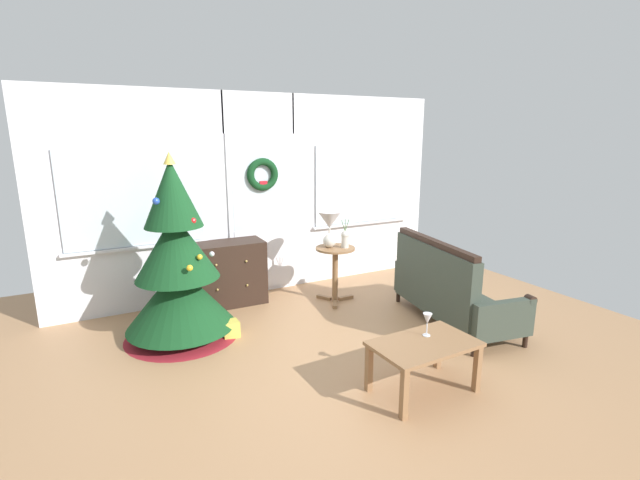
% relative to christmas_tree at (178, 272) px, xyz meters
% --- Properties ---
extents(ground_plane, '(6.76, 6.76, 0.00)m').
position_rel_christmas_tree_xyz_m(ground_plane, '(1.27, -1.13, -0.70)').
color(ground_plane, '#AD7F56').
extents(back_wall_with_door, '(5.20, 0.19, 2.55)m').
position_rel_christmas_tree_xyz_m(back_wall_with_door, '(1.27, 0.96, 0.59)').
color(back_wall_with_door, white).
rests_on(back_wall_with_door, ground).
extents(christmas_tree, '(1.15, 1.15, 1.89)m').
position_rel_christmas_tree_xyz_m(christmas_tree, '(0.00, 0.00, 0.00)').
color(christmas_tree, '#4C331E').
rests_on(christmas_tree, ground).
extents(dresser_cabinet, '(0.91, 0.46, 0.78)m').
position_rel_christmas_tree_xyz_m(dresser_cabinet, '(0.69, 0.66, -0.31)').
color(dresser_cabinet, black).
rests_on(dresser_cabinet, ground).
extents(settee_sofa, '(0.95, 1.71, 0.96)m').
position_rel_christmas_tree_xyz_m(settee_sofa, '(2.65, -1.04, -0.32)').
color(settee_sofa, black).
rests_on(settee_sofa, ground).
extents(side_table, '(0.50, 0.48, 0.70)m').
position_rel_christmas_tree_xyz_m(side_table, '(1.90, 0.11, -0.20)').
color(side_table, '#8E6642').
rests_on(side_table, ground).
extents(table_lamp, '(0.28, 0.28, 0.44)m').
position_rel_christmas_tree_xyz_m(table_lamp, '(1.84, 0.15, 0.28)').
color(table_lamp, silver).
rests_on(table_lamp, side_table).
extents(flower_vase, '(0.11, 0.10, 0.35)m').
position_rel_christmas_tree_xyz_m(flower_vase, '(2.00, 0.05, 0.12)').
color(flower_vase, beige).
rests_on(flower_vase, side_table).
extents(coffee_table, '(0.85, 0.54, 0.43)m').
position_rel_christmas_tree_xyz_m(coffee_table, '(1.52, -1.97, -0.33)').
color(coffee_table, '#8E6642').
rests_on(coffee_table, ground).
extents(wine_glass, '(0.08, 0.08, 0.20)m').
position_rel_christmas_tree_xyz_m(wine_glass, '(1.62, -1.89, -0.13)').
color(wine_glass, silver).
rests_on(wine_glass, coffee_table).
extents(gift_box, '(0.17, 0.15, 0.17)m').
position_rel_christmas_tree_xyz_m(gift_box, '(0.44, -0.25, -0.61)').
color(gift_box, '#D8C64C').
rests_on(gift_box, ground).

